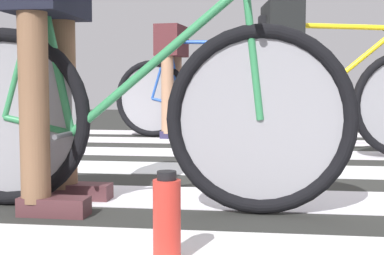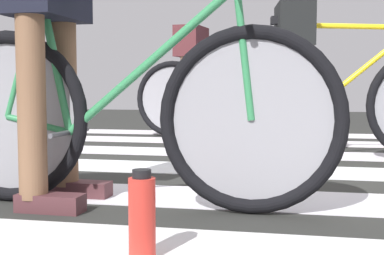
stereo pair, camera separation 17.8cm
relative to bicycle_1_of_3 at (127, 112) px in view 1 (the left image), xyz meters
The scene contains 9 objects.
ground 1.20m from the bicycle_1_of_3, 78.01° to the left, with size 18.00×14.00×0.02m.
crosswalk_markings 1.12m from the bicycle_1_of_3, 76.70° to the left, with size 5.35×4.97×0.00m.
bicycle_1_of_3 is the anchor object (origin of this frame).
cyclist_1_of_3 0.42m from the bicycle_1_of_3, behind, with size 0.32×0.41×1.04m.
bicycle_2_of_3 1.86m from the bicycle_1_of_3, 59.19° to the left, with size 1.73×0.53×0.93m.
cyclist_2_of_3 1.71m from the bicycle_1_of_3, 67.41° to the left, with size 0.36×0.44×1.02m.
bicycle_3_of_3 2.82m from the bicycle_1_of_3, 89.87° to the left, with size 1.73×0.52×0.93m.
cyclist_3_of_3 2.88m from the bicycle_1_of_3, 96.04° to the left, with size 0.35×0.43×1.03m.
water_bottle 0.72m from the bicycle_1_of_3, 66.46° to the right, with size 0.08×0.08×0.26m.
Camera 1 is at (0.29, -3.13, 0.51)m, focal length 50.12 mm.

